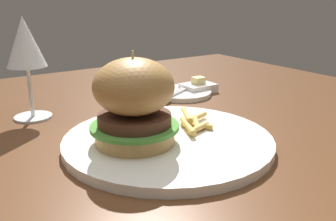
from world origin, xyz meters
name	(u,v)px	position (x,y,z in m)	size (l,w,h in m)	color
dining_table	(119,163)	(0.00, 0.00, 0.66)	(1.34, 1.00, 0.74)	#56331C
main_plate	(168,141)	(0.02, -0.13, 0.75)	(0.32, 0.32, 0.01)	white
burger_sandwich	(134,101)	(-0.03, -0.13, 0.82)	(0.13, 0.13, 0.13)	tan
fries_pile	(193,122)	(0.08, -0.12, 0.76)	(0.08, 0.10, 0.02)	#E0B251
wine_glass	(25,45)	(-0.12, 0.12, 0.87)	(0.07, 0.07, 0.19)	silver
bread_plate	(182,93)	(0.21, 0.09, 0.74)	(0.13, 0.13, 0.01)	white
table_knife	(171,94)	(0.16, 0.07, 0.75)	(0.21, 0.12, 0.01)	silver
butter_dish	(198,87)	(0.26, 0.09, 0.75)	(0.07, 0.06, 0.04)	white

